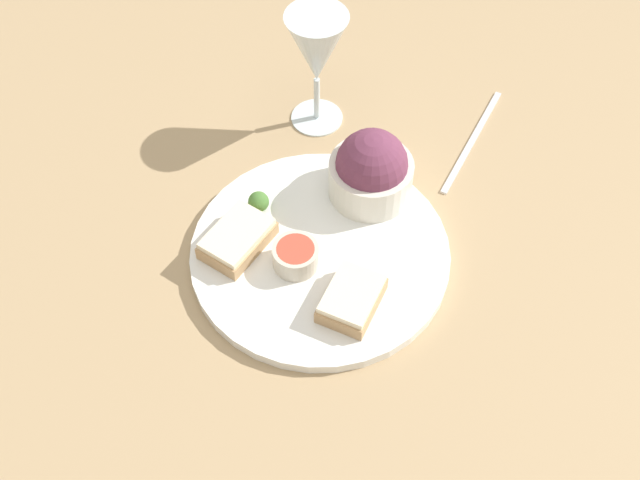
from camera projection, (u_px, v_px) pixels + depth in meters
name	position (u px, v px, depth m)	size (l,w,h in m)	color
ground_plane	(320.00, 257.00, 0.93)	(4.00, 4.00, 0.00)	tan
dinner_plate	(320.00, 254.00, 0.92)	(0.30, 0.30, 0.01)	white
salad_bowl	(371.00, 170.00, 0.94)	(0.10, 0.10, 0.09)	silver
sauce_ramekin	(296.00, 255.00, 0.89)	(0.05, 0.05, 0.03)	beige
cheese_toast_near	(238.00, 238.00, 0.91)	(0.10, 0.09, 0.03)	tan
cheese_toast_far	(352.00, 299.00, 0.86)	(0.09, 0.08, 0.03)	tan
wine_glass	(317.00, 52.00, 0.97)	(0.08, 0.08, 0.17)	silver
garnish	(259.00, 202.00, 0.94)	(0.02, 0.02, 0.02)	#477533
fork	(472.00, 140.00, 1.03)	(0.18, 0.08, 0.01)	silver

